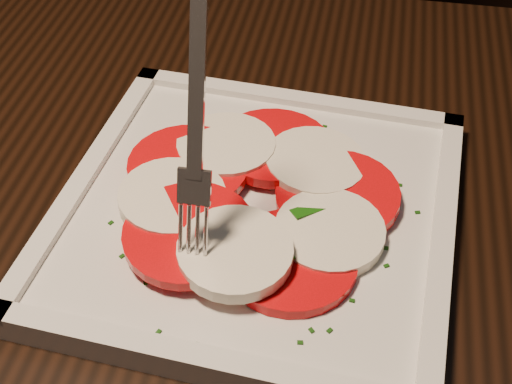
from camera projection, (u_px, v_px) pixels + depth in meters
name	position (u px, v px, depth m)	size (l,w,h in m)	color
table	(218.00, 355.00, 0.55)	(1.27, 0.90, 0.75)	black
plate	(256.00, 215.00, 0.51)	(0.27, 0.27, 0.01)	white
caprese_salad	(256.00, 197.00, 0.50)	(0.22, 0.22, 0.02)	red
fork	(200.00, 103.00, 0.41)	(0.03, 0.07, 0.17)	white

